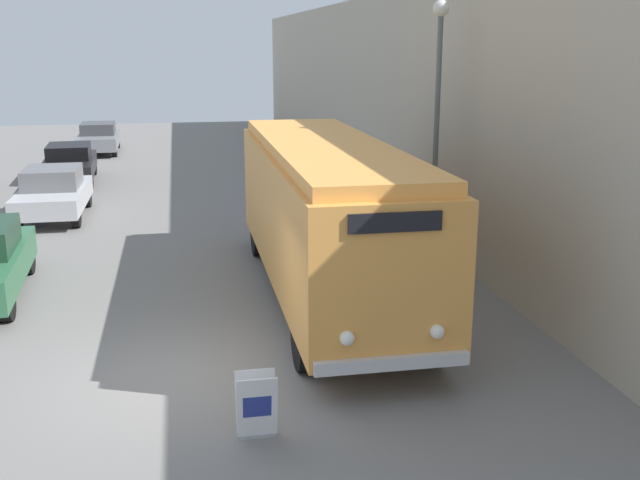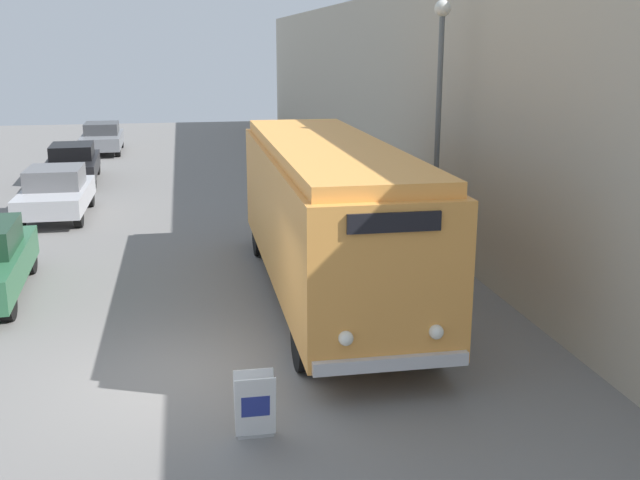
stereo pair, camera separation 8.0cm
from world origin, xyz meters
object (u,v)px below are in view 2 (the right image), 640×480
object	(u,v)px
vintage_bus	(328,211)
sign_board	(255,406)
parked_car_far	(73,163)
parked_car_mid	(56,192)
parked_car_distant	(102,138)
streetlamp	(439,98)

from	to	relation	value
vintage_bus	sign_board	world-z (taller)	vintage_bus
vintage_bus	parked_car_far	bearing A→B (deg)	115.31
vintage_bus	parked_car_far	size ratio (longest dim) A/B	2.07
parked_car_mid	parked_car_distant	xyz separation A→B (m)	(0.02, 14.12, -0.05)
streetlamp	parked_car_distant	bearing A→B (deg)	114.01
parked_car_distant	streetlamp	bearing A→B (deg)	-67.49
vintage_bus	sign_board	xyz separation A→B (m)	(-2.04, -5.44, -1.41)
sign_board	parked_car_mid	world-z (taller)	parked_car_mid
parked_car_far	parked_car_mid	bearing A→B (deg)	-90.33
streetlamp	parked_car_distant	xyz separation A→B (m)	(-9.50, 21.33, -3.24)
streetlamp	parked_car_mid	world-z (taller)	streetlamp
vintage_bus	parked_car_mid	xyz separation A→B (m)	(-6.70, 8.76, -1.07)
parked_car_distant	sign_board	bearing A→B (deg)	-82.18
vintage_bus	parked_car_mid	bearing A→B (deg)	127.42
parked_car_mid	vintage_bus	bearing A→B (deg)	-52.47
sign_board	parked_car_far	bearing A→B (deg)	103.77
vintage_bus	parked_car_distant	xyz separation A→B (m)	(-6.68, 22.88, -1.12)
streetlamp	parked_car_mid	size ratio (longest dim) A/B	1.42
sign_board	streetlamp	xyz separation A→B (m)	(4.86, 6.98, 3.52)
sign_board	parked_car_far	world-z (taller)	parked_car_far
parked_car_mid	parked_car_far	bearing A→B (deg)	92.93
streetlamp	parked_car_far	world-z (taller)	streetlamp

